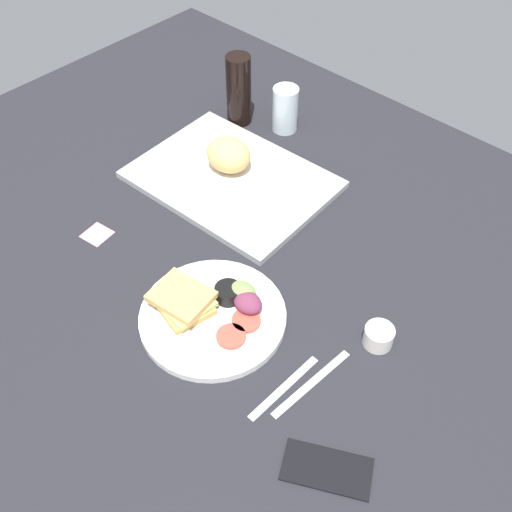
% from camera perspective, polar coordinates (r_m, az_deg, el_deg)
% --- Properties ---
extents(ground_plane, '(1.90, 1.50, 0.03)m').
position_cam_1_polar(ground_plane, '(1.27, -1.58, -1.95)').
color(ground_plane, black).
extents(serving_tray, '(0.47, 0.35, 0.02)m').
position_cam_1_polar(serving_tray, '(1.46, -2.29, 7.17)').
color(serving_tray, '#9EA0A3').
rests_on(serving_tray, ground_plane).
extents(bread_plate_near, '(0.20, 0.20, 0.09)m').
position_cam_1_polar(bread_plate_near, '(1.45, -2.70, 8.82)').
color(bread_plate_near, white).
rests_on(bread_plate_near, serving_tray).
extents(plate_with_salad, '(0.28, 0.28, 0.05)m').
position_cam_1_polar(plate_with_salad, '(1.18, -4.17, -5.16)').
color(plate_with_salad, white).
rests_on(plate_with_salad, ground_plane).
extents(drinking_glass, '(0.07, 0.07, 0.12)m').
position_cam_1_polar(drinking_glass, '(1.60, 2.75, 13.57)').
color(drinking_glass, silver).
rests_on(drinking_glass, ground_plane).
extents(soda_bottle, '(0.06, 0.06, 0.19)m').
position_cam_1_polar(soda_bottle, '(1.61, -1.63, 15.28)').
color(soda_bottle, black).
rests_on(soda_bottle, ground_plane).
extents(espresso_cup, '(0.06, 0.06, 0.04)m').
position_cam_1_polar(espresso_cup, '(1.16, 11.41, -7.38)').
color(espresso_cup, silver).
rests_on(espresso_cup, ground_plane).
extents(fork, '(0.02, 0.17, 0.01)m').
position_cam_1_polar(fork, '(1.10, 2.64, -12.20)').
color(fork, '#B7B7BC').
rests_on(fork, ground_plane).
extents(knife, '(0.03, 0.19, 0.01)m').
position_cam_1_polar(knife, '(1.11, 5.22, -11.76)').
color(knife, '#B7B7BC').
rests_on(knife, ground_plane).
extents(cell_phone, '(0.16, 0.13, 0.01)m').
position_cam_1_polar(cell_phone, '(1.04, 6.66, -19.16)').
color(cell_phone, black).
rests_on(cell_phone, ground_plane).
extents(sticky_note, '(0.06, 0.06, 0.00)m').
position_cam_1_polar(sticky_note, '(1.38, -14.66, 1.99)').
color(sticky_note, pink).
rests_on(sticky_note, ground_plane).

